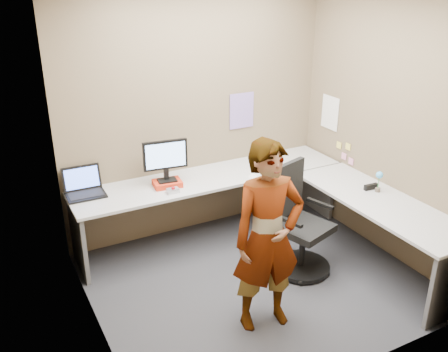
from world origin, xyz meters
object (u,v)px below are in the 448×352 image
monitor (165,157)px  office_chair (298,229)px  desk (275,201)px  person (268,237)px

monitor → office_chair: 1.49m
monitor → office_chair: size_ratio=0.42×
desk → office_chair: 0.40m
office_chair → person: 0.97m
desk → person: size_ratio=1.83×
desk → office_chair: size_ratio=2.80×
desk → monitor: size_ratio=6.63×
desk → person: (-0.67, -0.91, 0.23)m
person → office_chair: bearing=45.1°
monitor → person: (0.27, -1.49, -0.22)m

